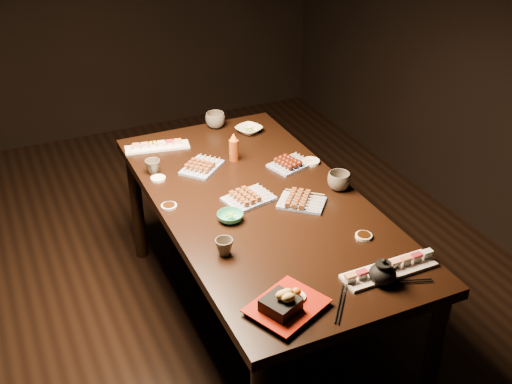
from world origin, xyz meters
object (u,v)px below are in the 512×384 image
edamame_bowl_green (230,217)px  condiment_bottle (234,147)px  yakitori_plate_center (249,195)px  teacup_mid_right (339,181)px  sushi_platter_near (389,267)px  sushi_platter_far (157,145)px  teacup_near_left (224,247)px  teacup_far_right (215,120)px  tempura_tray (287,299)px  dining_table (260,266)px  teapot (383,271)px  edamame_bowl_cream (249,130)px  teacup_far_left (153,167)px  yakitori_plate_right (302,199)px  yakitori_plate_left (202,164)px

edamame_bowl_green → condiment_bottle: (0.24, 0.52, 0.06)m
yakitori_plate_center → teacup_mid_right: bearing=-23.6°
sushi_platter_near → sushi_platter_far: sushi_platter_near is taller
teacup_near_left → teacup_far_right: 1.21m
sushi_platter_far → condiment_bottle: condiment_bottle is taller
tempura_tray → condiment_bottle: (0.27, 1.14, 0.03)m
sushi_platter_far → edamame_bowl_green: 0.81m
tempura_tray → teacup_far_right: bearing=54.1°
dining_table → tempura_tray: size_ratio=6.76×
teapot → edamame_bowl_green: bearing=119.9°
edamame_bowl_green → teapot: (0.36, -0.63, 0.03)m
edamame_bowl_cream → teacup_far_right: (-0.14, 0.14, 0.03)m
dining_table → sushi_platter_near: 0.83m
sushi_platter_near → edamame_bowl_cream: bearing=88.5°
teacup_mid_right → teacup_far_left: teacup_mid_right is taller
yakitori_plate_right → edamame_bowl_cream: yakitori_plate_right is taller
condiment_bottle → teacup_mid_right: bearing=-54.9°
condiment_bottle → edamame_bowl_cream: bearing=52.9°
yakitori_plate_left → teapot: 1.17m
sushi_platter_far → tempura_tray: 1.43m
tempura_tray → teapot: (0.40, -0.01, 0.00)m
teacup_near_left → teapot: teapot is taller
sushi_platter_near → edamame_bowl_green: size_ratio=3.39×
tempura_tray → teacup_mid_right: 0.90m
edamame_bowl_cream → dining_table: bearing=-109.8°
teacup_mid_right → teapot: (-0.21, -0.67, 0.01)m
yakitori_plate_right → teacup_far_left: bearing=174.3°
dining_table → teacup_far_left: (-0.37, 0.46, 0.41)m
sushi_platter_near → teacup_mid_right: bearing=75.9°
edamame_bowl_green → yakitori_plate_center: bearing=40.7°
edamame_bowl_cream → condiment_bottle: bearing=-127.1°
yakitori_plate_right → teacup_near_left: size_ratio=2.77×
sushi_platter_near → yakitori_plate_left: yakitori_plate_left is taller
edamame_bowl_green → teacup_far_left: 0.59m
sushi_platter_far → teacup_near_left: teacup_near_left is taller
dining_table → yakitori_plate_right: 0.44m
edamame_bowl_green → condiment_bottle: size_ratio=0.77×
teacup_far_right → tempura_tray: bearing=-102.2°
edamame_bowl_cream → teacup_mid_right: bearing=-79.9°
yakitori_plate_center → tempura_tray: bearing=-116.1°
edamame_bowl_cream → yakitori_plate_center: bearing=-114.1°
yakitori_plate_center → teacup_near_left: teacup_near_left is taller
yakitori_plate_left → edamame_bowl_cream: (0.39, 0.29, -0.01)m
teapot → teacup_far_left: bearing=114.7°
teacup_far_left → teapot: teapot is taller
yakitori_plate_right → edamame_bowl_green: bearing=-140.3°
edamame_bowl_cream → teacup_far_left: teacup_far_left is taller
edamame_bowl_cream → teapot: 1.42m
sushi_platter_near → teacup_mid_right: 0.65m
sushi_platter_near → edamame_bowl_cream: sushi_platter_near is taller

